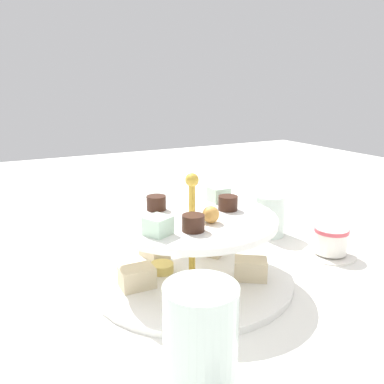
% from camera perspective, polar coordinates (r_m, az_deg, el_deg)
% --- Properties ---
extents(ground_plane, '(2.40, 2.40, 0.00)m').
position_cam_1_polar(ground_plane, '(0.63, 0.00, -12.40)').
color(ground_plane, silver).
extents(tiered_serving_stand, '(0.31, 0.31, 0.17)m').
position_cam_1_polar(tiered_serving_stand, '(0.61, -0.02, -8.63)').
color(tiered_serving_stand, white).
rests_on(tiered_serving_stand, ground_plane).
extents(water_glass_tall_right, '(0.07, 0.07, 0.12)m').
position_cam_1_polar(water_glass_tall_right, '(0.39, 1.22, -21.28)').
color(water_glass_tall_right, silver).
rests_on(water_glass_tall_right, ground_plane).
extents(water_glass_short_left, '(0.06, 0.06, 0.08)m').
position_cam_1_polar(water_glass_short_left, '(0.81, 10.95, -3.24)').
color(water_glass_short_left, silver).
rests_on(water_glass_short_left, ground_plane).
extents(teacup_with_saucer, '(0.09, 0.09, 0.05)m').
position_cam_1_polar(teacup_with_saucer, '(0.74, 19.19, -6.79)').
color(teacup_with_saucer, white).
rests_on(teacup_with_saucer, ground_plane).
extents(water_glass_mid_back, '(0.06, 0.06, 0.08)m').
position_cam_1_polar(water_glass_mid_back, '(0.81, -5.11, -2.95)').
color(water_glass_mid_back, silver).
rests_on(water_glass_mid_back, ground_plane).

